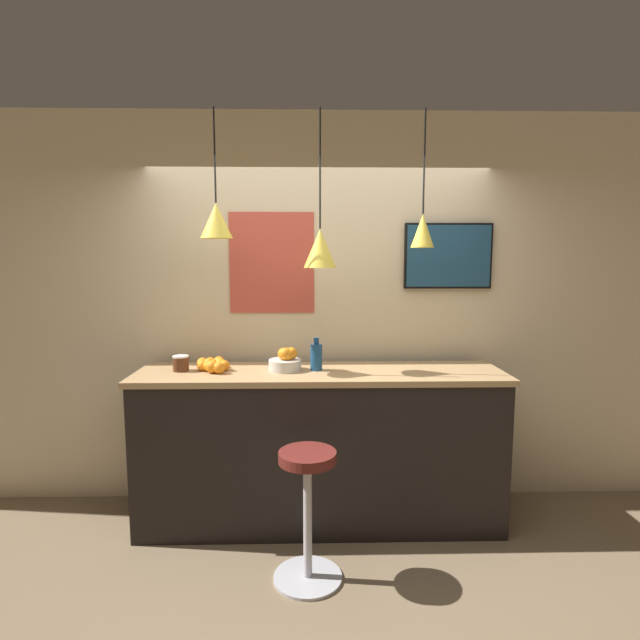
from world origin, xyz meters
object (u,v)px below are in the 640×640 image
at_px(spread_jar, 181,363).
at_px(mounted_tv, 448,256).
at_px(fruit_bowl, 286,360).
at_px(bar_stool, 308,499).
at_px(juice_bottle, 316,356).

height_order(spread_jar, mounted_tv, mounted_tv).
xyz_separation_m(spread_jar, mounted_tv, (1.91, 0.34, 0.73)).
bearing_deg(fruit_bowl, mounted_tv, 16.22).
height_order(bar_stool, fruit_bowl, fruit_bowl).
bearing_deg(mounted_tv, bar_stool, -135.87).
relative_size(fruit_bowl, mounted_tv, 0.34).
distance_m(fruit_bowl, spread_jar, 0.71).
relative_size(fruit_bowl, spread_jar, 2.06).
height_order(bar_stool, spread_jar, spread_jar).
bearing_deg(bar_stool, fruit_bowl, 102.64).
bearing_deg(spread_jar, juice_bottle, 0.00).
xyz_separation_m(fruit_bowl, spread_jar, (-0.71, 0.00, -0.02)).
distance_m(spread_jar, mounted_tv, 2.07).
height_order(fruit_bowl, mounted_tv, mounted_tv).
height_order(juice_bottle, spread_jar, juice_bottle).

